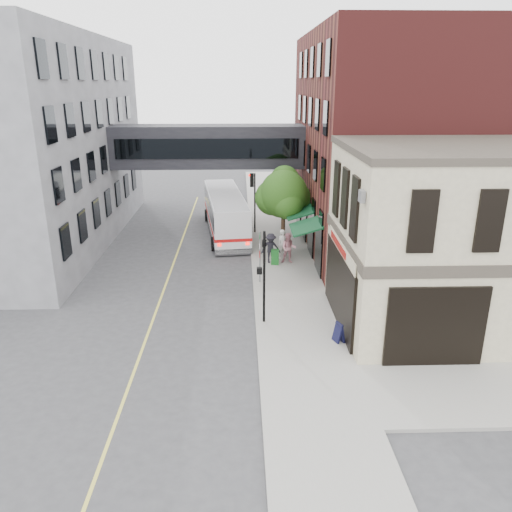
{
  "coord_description": "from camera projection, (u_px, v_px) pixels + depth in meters",
  "views": [
    {
      "loc": [
        -0.65,
        -19.46,
        10.99
      ],
      "look_at": [
        0.04,
        2.5,
        3.29
      ],
      "focal_mm": 35.0,
      "sensor_mm": 36.0,
      "label": 1
    }
  ],
  "objects": [
    {
      "name": "opposite_building",
      "position": [
        3.0,
        143.0,
        34.29
      ],
      "size": [
        14.0,
        24.0,
        14.0
      ],
      "primitive_type": "cube",
      "color": "slate",
      "rests_on": "ground"
    },
    {
      "name": "newspaper_box",
      "position": [
        275.0,
        257.0,
        31.21
      ],
      "size": [
        0.51,
        0.47,
        0.95
      ],
      "primitive_type": "cube",
      "rotation": [
        0.0,
        0.0,
        -0.1
      ],
      "color": "#145A1C",
      "rests_on": "sidewalk_main"
    },
    {
      "name": "traffic_signal_far",
      "position": [
        253.0,
        191.0,
        36.95
      ],
      "size": [
        0.53,
        0.28,
        4.5
      ],
      "color": "black",
      "rests_on": "sidewalk_main"
    },
    {
      "name": "sandwich_board",
      "position": [
        339.0,
        332.0,
        21.87
      ],
      "size": [
        0.49,
        0.58,
        0.89
      ],
      "primitive_type": "cube",
      "rotation": [
        0.0,
        0.0,
        0.39
      ],
      "color": "black",
      "rests_on": "sidewalk_main"
    },
    {
      "name": "pedestrian_b",
      "position": [
        289.0,
        248.0,
        31.28
      ],
      "size": [
        1.03,
        0.85,
        1.95
      ],
      "primitive_type": "imported",
      "rotation": [
        0.0,
        0.0,
        -0.13
      ],
      "color": "#CC8491",
      "rests_on": "sidewalk_main"
    },
    {
      "name": "pedestrian_c",
      "position": [
        271.0,
        248.0,
        31.33
      ],
      "size": [
        1.3,
        0.84,
        1.91
      ],
      "primitive_type": "imported",
      "rotation": [
        0.0,
        0.0,
        0.11
      ],
      "color": "black",
      "rests_on": "sidewalk_main"
    },
    {
      "name": "traffic_signal_near",
      "position": [
        264.0,
        266.0,
        22.92
      ],
      "size": [
        0.44,
        0.22,
        4.6
      ],
      "color": "black",
      "rests_on": "sidewalk_main"
    },
    {
      "name": "sidewalk_main",
      "position": [
        279.0,
        245.0,
        35.25
      ],
      "size": [
        4.0,
        60.0,
        0.15
      ],
      "primitive_type": "cube",
      "color": "gray",
      "rests_on": "ground"
    },
    {
      "name": "corner_building",
      "position": [
        452.0,
        239.0,
        22.77
      ],
      "size": [
        10.19,
        8.12,
        8.45
      ],
      "color": "tan",
      "rests_on": "ground"
    },
    {
      "name": "skyway_bridge",
      "position": [
        208.0,
        146.0,
        36.76
      ],
      "size": [
        14.0,
        3.18,
        3.0
      ],
      "color": "black",
      "rests_on": "ground"
    },
    {
      "name": "pedestrian_a",
      "position": [
        283.0,
        244.0,
        32.08
      ],
      "size": [
        0.82,
        0.68,
        1.92
      ],
      "primitive_type": "imported",
      "rotation": [
        0.0,
        0.0,
        0.37
      ],
      "color": "silver",
      "rests_on": "sidewalk_main"
    },
    {
      "name": "bus",
      "position": [
        225.0,
        211.0,
        37.81
      ],
      "size": [
        3.85,
        11.54,
        3.05
      ],
      "color": "silver",
      "rests_on": "ground"
    },
    {
      "name": "brick_building",
      "position": [
        395.0,
        144.0,
        34.14
      ],
      "size": [
        13.76,
        18.0,
        14.0
      ],
      "color": "#511A19",
      "rests_on": "ground"
    },
    {
      "name": "street_tree",
      "position": [
        283.0,
        194.0,
        33.25
      ],
      "size": [
        3.8,
        3.2,
        5.6
      ],
      "color": "#382619",
      "rests_on": "sidewalk_main"
    },
    {
      "name": "lane_marking",
      "position": [
        172.0,
        267.0,
        31.3
      ],
      "size": [
        0.12,
        40.0,
        0.01
      ],
      "primitive_type": "cube",
      "color": "#D8CC4C",
      "rests_on": "ground"
    },
    {
      "name": "street_sign_pole",
      "position": [
        260.0,
        252.0,
        27.99
      ],
      "size": [
        0.08,
        0.75,
        3.0
      ],
      "color": "gray",
      "rests_on": "sidewalk_main"
    },
    {
      "name": "ground",
      "position": [
        257.0,
        345.0,
        22.01
      ],
      "size": [
        120.0,
        120.0,
        0.0
      ],
      "primitive_type": "plane",
      "color": "#38383A",
      "rests_on": "ground"
    }
  ]
}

